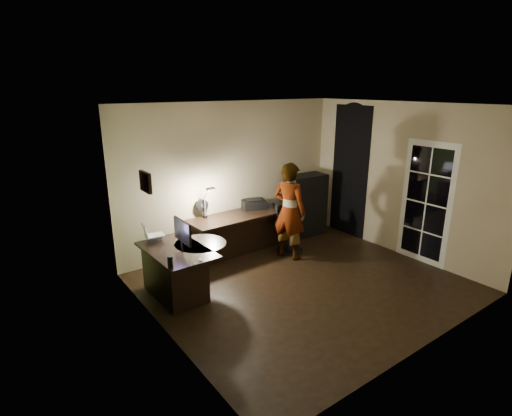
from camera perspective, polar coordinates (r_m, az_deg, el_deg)
floor at (r=6.37m, az=6.77°, el=-10.72°), size 4.50×4.00×0.01m
ceiling at (r=5.64m, az=7.75°, el=14.42°), size 4.50×4.00×0.01m
wall_back at (r=7.40m, az=-3.41°, el=4.56°), size 4.50×0.01×2.70m
wall_front at (r=4.69m, az=24.17°, el=-4.50°), size 4.50×0.01×2.70m
wall_left at (r=4.69m, az=-13.46°, el=-3.41°), size 0.01×4.00×2.70m
wall_right at (r=7.54m, az=19.91°, el=3.79°), size 0.01×4.00×2.70m
green_wall_overlay at (r=4.69m, az=-13.29°, el=-3.38°), size 0.00×4.00×2.70m
arched_doorway at (r=8.22m, az=13.25°, el=5.04°), size 0.01×0.90×2.60m
french_door at (r=7.32m, az=23.10°, el=0.61°), size 0.02×0.92×2.10m
framed_picture at (r=4.96m, az=-15.52°, el=3.61°), size 0.04×0.30×0.25m
desk_left at (r=5.98m, az=-11.08°, el=-8.95°), size 0.80×1.27×0.72m
desk_right at (r=7.33m, az=-2.32°, el=-3.63°), size 1.93×0.72×0.72m
cabinet at (r=8.17m, az=7.03°, el=0.42°), size 0.86×0.47×1.25m
laptop_stand at (r=6.23m, az=-14.27°, el=-4.20°), size 0.26×0.23×0.09m
laptop at (r=6.19m, az=-14.37°, el=-2.98°), size 0.34×0.32×0.20m
monitor at (r=5.73m, az=-10.56°, el=-4.54°), size 0.11×0.51×0.33m
mouse at (r=5.42m, az=-7.98°, el=-7.42°), size 0.07×0.10×0.03m
phone at (r=5.95m, az=-11.90°, el=-5.47°), size 0.09×0.15×0.01m
pen at (r=5.52m, az=-7.23°, el=-7.04°), size 0.10×0.12×0.01m
speaker at (r=5.25m, az=-12.15°, el=-7.64°), size 0.07×0.07×0.18m
notepad at (r=5.50m, az=-7.14°, el=-7.14°), size 0.20×0.23×0.01m
desk_fan at (r=7.11m, az=-7.73°, el=-0.06°), size 0.22×0.13×0.34m
headphones at (r=7.73m, az=2.11°, el=0.51°), size 0.20×0.13×0.09m
printer at (r=7.57m, az=-0.33°, el=0.56°), size 0.52×0.46×0.19m
desk_lamp at (r=7.00m, az=-7.35°, el=0.98°), size 0.26×0.33×0.65m
office_chair at (r=7.35m, az=4.91°, el=-3.02°), size 0.51×0.51×0.87m
person at (r=6.97m, az=4.80°, el=-0.45°), size 0.57×0.71×1.72m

